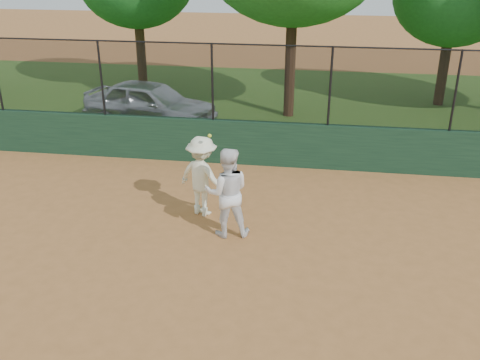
# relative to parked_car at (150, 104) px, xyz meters

# --- Properties ---
(ground) EXTENTS (80.00, 80.00, 0.00)m
(ground) POSITION_rel_parked_car_xyz_m (3.13, -8.79, -0.74)
(ground) COLOR #AD6C37
(ground) RESTS_ON ground
(back_wall) EXTENTS (26.00, 0.20, 1.20)m
(back_wall) POSITION_rel_parked_car_xyz_m (3.13, -2.79, -0.14)
(back_wall) COLOR #1B3C26
(back_wall) RESTS_ON ground
(grass_strip) EXTENTS (36.00, 12.00, 0.01)m
(grass_strip) POSITION_rel_parked_car_xyz_m (3.13, 3.21, -0.74)
(grass_strip) COLOR #2D5119
(grass_strip) RESTS_ON ground
(parked_car) EXTENTS (4.64, 2.66, 1.49)m
(parked_car) POSITION_rel_parked_car_xyz_m (0.00, 0.00, 0.00)
(parked_car) COLOR silver
(parked_car) RESTS_ON ground
(player_second) EXTENTS (1.03, 0.88, 1.87)m
(player_second) POSITION_rel_parked_car_xyz_m (3.68, -6.64, 0.19)
(player_second) COLOR white
(player_second) RESTS_ON ground
(player_main) EXTENTS (1.32, 1.07, 1.98)m
(player_main) POSITION_rel_parked_car_xyz_m (2.99, -5.82, 0.15)
(player_main) COLOR white
(player_main) RESTS_ON ground
(fence_assembly) EXTENTS (26.00, 0.06, 2.00)m
(fence_assembly) POSITION_rel_parked_car_xyz_m (3.10, -2.79, 1.49)
(fence_assembly) COLOR black
(fence_assembly) RESTS_ON back_wall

